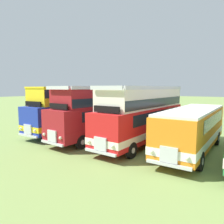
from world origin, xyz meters
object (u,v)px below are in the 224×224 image
bus_first_in_row (73,107)px  bus_third_in_row (143,114)px  bus_fourth_in_row (193,127)px  bus_second_in_row (103,111)px

bus_first_in_row → bus_third_in_row: bearing=-0.1°
bus_fourth_in_row → bus_third_in_row: bearing=176.2°
bus_first_in_row → bus_fourth_in_row: size_ratio=1.06×
bus_third_in_row → bus_fourth_in_row: bearing=-3.8°
bus_second_in_row → bus_fourth_in_row: size_ratio=1.12×
bus_second_in_row → bus_fourth_in_row: 7.71m
bus_third_in_row → bus_fourth_in_row: size_ratio=1.10×
bus_second_in_row → bus_third_in_row: (3.85, 0.19, -0.00)m
bus_second_in_row → bus_fourth_in_row: bus_second_in_row is taller
bus_first_in_row → bus_fourth_in_row: bus_first_in_row is taller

